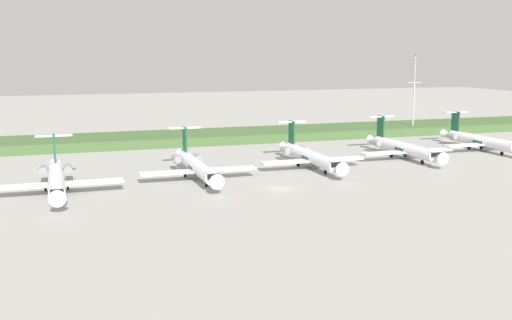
# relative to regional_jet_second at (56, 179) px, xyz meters

# --- Properties ---
(ground_plane) EXTENTS (500.00, 500.00, 0.00)m
(ground_plane) POSITION_rel_regional_jet_second_xyz_m (38.51, 20.27, -2.54)
(ground_plane) COLOR #9E9B96
(grass_berm) EXTENTS (320.00, 20.00, 2.46)m
(grass_berm) POSITION_rel_regional_jet_second_xyz_m (38.51, 54.07, -1.31)
(grass_berm) COLOR #426033
(grass_berm) RESTS_ON ground
(regional_jet_second) EXTENTS (22.81, 31.00, 9.00)m
(regional_jet_second) POSITION_rel_regional_jet_second_xyz_m (0.00, 0.00, 0.00)
(regional_jet_second) COLOR white
(regional_jet_second) RESTS_ON ground
(regional_jet_third) EXTENTS (22.81, 31.00, 9.00)m
(regional_jet_third) POSITION_rel_regional_jet_second_xyz_m (26.19, 4.23, 0.00)
(regional_jet_third) COLOR white
(regional_jet_third) RESTS_ON ground
(regional_jet_fourth) EXTENTS (22.81, 31.00, 9.00)m
(regional_jet_fourth) POSITION_rel_regional_jet_second_xyz_m (51.87, 7.86, 0.00)
(regional_jet_fourth) COLOR white
(regional_jet_fourth) RESTS_ON ground
(regional_jet_fifth) EXTENTS (22.81, 31.00, 9.00)m
(regional_jet_fifth) POSITION_rel_regional_jet_second_xyz_m (77.26, 11.74, 0.00)
(regional_jet_fifth) COLOR white
(regional_jet_fifth) RESTS_ON ground
(regional_jet_sixth) EXTENTS (22.81, 31.00, 9.00)m
(regional_jet_sixth) POSITION_rel_regional_jet_second_xyz_m (102.34, 15.89, 0.00)
(regional_jet_sixth) COLOR white
(regional_jet_sixth) RESTS_ON ground
(antenna_mast) EXTENTS (4.40, 0.50, 23.87)m
(antenna_mast) POSITION_rel_regional_jet_second_xyz_m (104.37, 49.68, 7.36)
(antenna_mast) COLOR #B2B2B7
(antenna_mast) RESTS_ON ground
(safety_cone_front_marker) EXTENTS (0.44, 0.44, 0.55)m
(safety_cone_front_marker) POSITION_rel_regional_jet_second_xyz_m (22.33, -14.80, -2.26)
(safety_cone_front_marker) COLOR orange
(safety_cone_front_marker) RESTS_ON ground
(safety_cone_mid_marker) EXTENTS (0.44, 0.44, 0.55)m
(safety_cone_mid_marker) POSITION_rel_regional_jet_second_xyz_m (25.92, -15.03, -2.26)
(safety_cone_mid_marker) COLOR orange
(safety_cone_mid_marker) RESTS_ON ground
(safety_cone_rear_marker) EXTENTS (0.44, 0.44, 0.55)m
(safety_cone_rear_marker) POSITION_rel_regional_jet_second_xyz_m (28.90, -15.42, -2.26)
(safety_cone_rear_marker) COLOR orange
(safety_cone_rear_marker) RESTS_ON ground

